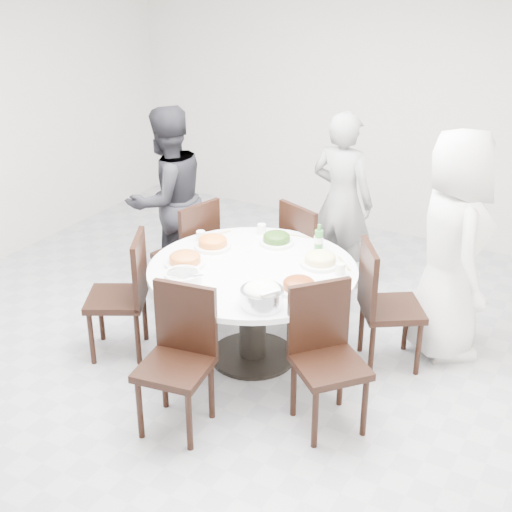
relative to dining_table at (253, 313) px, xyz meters
The scene contains 22 objects.
floor 0.41m from the dining_table, 95.96° to the right, with size 6.00×6.00×0.01m, color #A3A3A7.
wall_back 3.03m from the dining_table, 90.32° to the left, with size 6.00×0.01×2.80m, color beige.
dining_table is the anchor object (origin of this frame).
chair_ne 1.01m from the dining_table, 25.91° to the left, with size 0.42×0.42×0.95m, color black.
chair_n 0.96m from the dining_table, 87.76° to the left, with size 0.42×0.42×0.95m, color black.
chair_nw 1.04m from the dining_table, 153.12° to the left, with size 0.42×0.42×0.95m, color black.
chair_sw 1.02m from the dining_table, 155.02° to the right, with size 0.42×0.42×0.95m, color black.
chair_s 0.96m from the dining_table, 90.58° to the right, with size 0.42×0.42×0.95m, color black.
chair_se 0.95m from the dining_table, 28.90° to the right, with size 0.42×0.42×0.95m, color black.
diner_right 1.53m from the dining_table, 34.79° to the left, with size 0.84×0.55×1.73m, color silver.
diner_middle 1.51m from the dining_table, 87.87° to the left, with size 0.58×0.38×1.58m, color black.
diner_left 1.50m from the dining_table, 151.01° to the left, with size 0.79×0.61×1.62m, color black.
dish_greens 0.61m from the dining_table, 96.30° to the left, with size 0.26×0.26×0.07m, color white.
dish_pale 0.64m from the dining_table, 34.78° to the left, with size 0.29×0.29×0.08m, color white.
dish_orange 0.62m from the dining_table, 161.06° to the left, with size 0.28×0.28×0.07m, color white.
dish_redbrown 0.63m from the dining_table, 19.74° to the right, with size 0.27×0.27×0.07m, color white.
dish_tofu 0.64m from the dining_table, 155.20° to the right, with size 0.29×0.29×0.07m, color white.
rice_bowl 0.72m from the dining_table, 53.92° to the right, with size 0.28×0.28×0.12m, color silver.
soup_bowl 0.67m from the dining_table, 123.63° to the right, with size 0.25×0.25×0.08m, color white.
beverage_bottle 0.74m from the dining_table, 58.93° to the left, with size 0.06×0.06×0.22m, color #2F7732.
tea_cups 0.74m from the dining_table, 91.20° to the left, with size 0.07×0.07×0.08m, color white.
chopsticks 0.73m from the dining_table, 91.97° to the left, with size 0.24×0.04×0.01m, color tan, non-canonical shape.
Camera 1 is at (2.30, -3.79, 2.95)m, focal length 50.00 mm.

